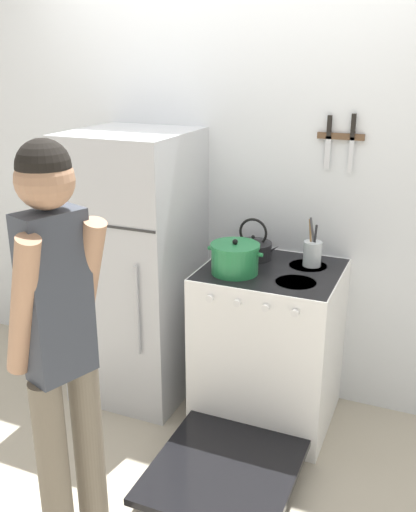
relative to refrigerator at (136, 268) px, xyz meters
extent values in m
plane|color=#B2A893|center=(0.51, 0.33, -0.78)|extent=(14.00, 14.00, 0.00)
cube|color=silver|center=(0.51, 0.36, 0.50)|extent=(10.00, 0.06, 2.55)
cube|color=#B7BABF|center=(0.00, 0.00, 0.00)|extent=(0.63, 0.65, 1.55)
cube|color=#2D2D2D|center=(0.00, -0.33, 0.34)|extent=(0.62, 0.01, 0.01)
cylinder|color=#B2B5BA|center=(0.20, -0.34, -0.09)|extent=(0.02, 0.02, 0.50)
cube|color=white|center=(0.81, 0.01, -0.33)|extent=(0.71, 0.63, 0.88)
cube|color=black|center=(0.81, 0.01, 0.10)|extent=(0.70, 0.62, 0.02)
cube|color=black|center=(0.81, -0.28, -0.34)|extent=(0.61, 0.05, 0.66)
cylinder|color=black|center=(0.65, -0.12, 0.10)|extent=(0.20, 0.20, 0.01)
cylinder|color=black|center=(0.96, -0.12, 0.10)|extent=(0.20, 0.20, 0.01)
cylinder|color=black|center=(0.65, 0.14, 0.10)|extent=(0.20, 0.20, 0.01)
cylinder|color=black|center=(0.96, 0.14, 0.10)|extent=(0.20, 0.20, 0.01)
cylinder|color=silver|center=(0.59, -0.32, 0.04)|extent=(0.04, 0.02, 0.04)
cylinder|color=silver|center=(0.73, -0.32, 0.04)|extent=(0.04, 0.02, 0.04)
cylinder|color=silver|center=(0.88, -0.32, 0.04)|extent=(0.04, 0.02, 0.04)
cylinder|color=silver|center=(1.02, -0.32, 0.04)|extent=(0.04, 0.02, 0.04)
cube|color=black|center=(0.81, -0.66, -0.66)|extent=(0.65, 0.70, 0.04)
cube|color=#99999E|center=(0.81, -0.07, -0.38)|extent=(0.57, 0.35, 0.01)
cylinder|color=#237A42|center=(0.65, -0.12, 0.17)|extent=(0.24, 0.24, 0.14)
cylinder|color=#237A42|center=(0.65, -0.12, 0.25)|extent=(0.25, 0.25, 0.02)
sphere|color=black|center=(0.65, -0.12, 0.27)|extent=(0.03, 0.03, 0.03)
cylinder|color=#237A42|center=(0.51, -0.12, 0.22)|extent=(0.03, 0.02, 0.02)
cylinder|color=#237A42|center=(0.78, -0.12, 0.22)|extent=(0.03, 0.02, 0.02)
cylinder|color=black|center=(0.66, 0.14, 0.15)|extent=(0.21, 0.21, 0.09)
cone|color=black|center=(0.66, 0.14, 0.21)|extent=(0.20, 0.20, 0.02)
sphere|color=black|center=(0.66, 0.14, 0.23)|extent=(0.02, 0.02, 0.02)
cone|color=black|center=(0.75, 0.14, 0.16)|extent=(0.11, 0.03, 0.09)
torus|color=black|center=(0.66, 0.14, 0.25)|extent=(0.16, 0.01, 0.16)
cylinder|color=silver|center=(0.98, 0.14, 0.17)|extent=(0.10, 0.10, 0.13)
cylinder|color=#9E7547|center=(0.97, 0.15, 0.24)|extent=(0.04, 0.02, 0.22)
cylinder|color=#232326|center=(0.99, 0.14, 0.23)|extent=(0.03, 0.04, 0.20)
cylinder|color=#B2B5BA|center=(0.98, 0.15, 0.21)|extent=(0.01, 0.03, 0.16)
cylinder|color=#4C4C51|center=(0.98, 0.14, 0.25)|extent=(0.05, 0.04, 0.24)
cylinder|color=#6B6051|center=(0.34, -1.26, -0.36)|extent=(0.12, 0.12, 0.82)
cylinder|color=#6B6051|center=(0.40, -1.11, -0.36)|extent=(0.12, 0.12, 0.82)
cube|color=#383D47|center=(0.37, -1.19, 0.36)|extent=(0.20, 0.26, 0.62)
cylinder|color=#A87A5B|center=(0.33, -1.30, 0.36)|extent=(0.26, 0.16, 0.55)
cylinder|color=#A87A5B|center=(0.41, -1.07, 0.36)|extent=(0.26, 0.16, 0.55)
sphere|color=#A87A5B|center=(0.37, -1.19, 0.77)|extent=(0.20, 0.20, 0.20)
sphere|color=black|center=(0.37, -1.19, 0.82)|extent=(0.18, 0.18, 0.18)
cube|color=brown|center=(1.05, 0.31, 0.76)|extent=(0.24, 0.02, 0.03)
cube|color=silver|center=(0.99, 0.31, 0.68)|extent=(0.03, 0.00, 0.17)
cube|color=black|center=(0.99, 0.30, 0.82)|extent=(0.02, 0.02, 0.10)
cube|color=silver|center=(1.11, 0.31, 0.67)|extent=(0.02, 0.00, 0.18)
cube|color=black|center=(1.11, 0.30, 0.82)|extent=(0.02, 0.02, 0.12)
camera|label=1|loc=(1.57, -2.67, 1.16)|focal=40.00mm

